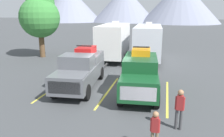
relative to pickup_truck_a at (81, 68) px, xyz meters
name	(u,v)px	position (x,y,z in m)	size (l,w,h in m)	color
ground_plane	(110,89)	(1.94, -0.06, -1.20)	(240.00, 240.00, 0.00)	#3F4244
pickup_truck_a	(81,68)	(0.00, 0.00, 0.00)	(2.56, 5.92, 2.57)	#595B60
pickup_truck_b	(140,73)	(3.83, -0.25, 0.04)	(2.53, 5.54, 2.69)	#144723
lot_stripe_a	(56,87)	(-1.59, -0.53, -1.20)	(0.12, 5.50, 0.01)	gold
lot_stripe_b	(108,91)	(1.94, -0.53, -1.20)	(0.12, 5.50, 0.01)	gold
lot_stripe_c	(167,96)	(5.48, -0.53, -1.20)	(0.12, 5.50, 0.01)	gold
camper_trailer_a	(114,40)	(0.15, 8.65, 0.78)	(2.81, 7.99, 3.76)	white
camper_trailer_b	(148,41)	(3.52, 8.78, 0.75)	(2.81, 8.37, 3.69)	silver
person_a	(155,129)	(5.02, -5.92, -0.32)	(0.34, 0.21, 1.53)	#726047
person_b	(180,107)	(5.91, -4.15, -0.19)	(0.39, 0.24, 1.75)	#3F3F42
tree_a	(40,14)	(-7.47, 7.97, 3.24)	(4.09, 4.09, 6.96)	brown
mountain_ridge	(154,4)	(-0.16, 80.35, 5.85)	(119.27, 32.29, 15.97)	gray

